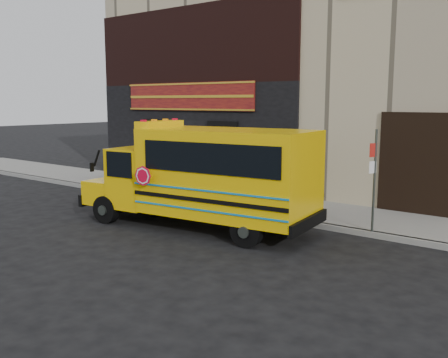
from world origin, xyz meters
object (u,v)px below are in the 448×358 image
bicycle (135,196)px  cyclist (136,185)px  school_bus (207,175)px  sign_pole (374,178)px

bicycle → cyclist: (-0.01, 0.05, 0.32)m
school_bus → cyclist: school_bus is taller
cyclist → bicycle: bearing=179.8°
school_bus → cyclist: (-2.86, 0.03, -0.60)m
sign_pole → cyclist: 7.04m
school_bus → cyclist: bearing=179.3°
sign_pole → bicycle: (-6.73, -1.97, -0.96)m
school_bus → bicycle: bearing=-179.6°
school_bus → bicycle: school_bus is taller
school_bus → cyclist: 2.92m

